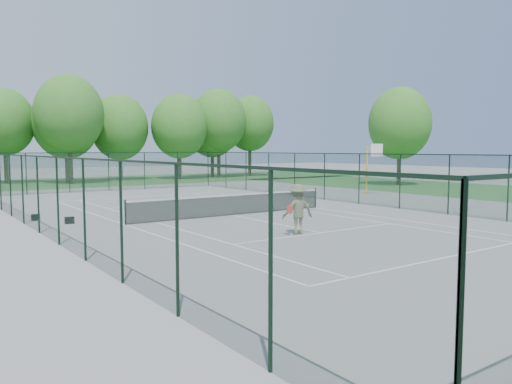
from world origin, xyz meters
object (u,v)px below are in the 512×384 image
(tennis_net, at_px, (233,204))
(sports_bag_a, at_px, (36,217))
(tennis_player, at_px, (298,209))
(basketball_goal, at_px, (372,159))

(tennis_net, xyz_separation_m, sports_bag_a, (-8.38, 3.69, -0.43))
(tennis_net, distance_m, tennis_player, 6.19)
(tennis_net, bearing_deg, tennis_player, -98.94)
(tennis_player, bearing_deg, tennis_net, 81.06)
(sports_bag_a, bearing_deg, tennis_player, -45.85)
(tennis_net, distance_m, sports_bag_a, 9.16)
(tennis_net, relative_size, basketball_goal, 3.04)
(basketball_goal, height_order, tennis_player, basketball_goal)
(basketball_goal, distance_m, sports_bag_a, 22.74)
(tennis_player, bearing_deg, sports_bag_a, 127.13)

